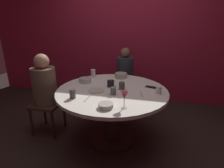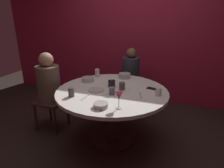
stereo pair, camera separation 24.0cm
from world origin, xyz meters
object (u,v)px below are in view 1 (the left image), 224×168
Objects in this scene: bowl_serving_large at (85,80)px; cup_near_candle at (159,90)px; seated_diner_back at (125,73)px; cup_far_edge at (113,91)px; candle_holder at (111,84)px; dinner_plate at (96,90)px; seated_diner_left at (44,86)px; dining_table at (112,100)px; cell_phone at (151,87)px; cup_center_front at (122,86)px; wine_glass at (124,96)px; cup_by_left_diner at (93,73)px; cup_by_right_diner at (73,94)px; bowl_small_white at (121,75)px; bowl_salad_center at (106,106)px.

cup_near_candle is (1.02, -0.20, 0.02)m from bowl_serving_large.
seated_diner_back is 12.08× the size of cup_far_edge.
candle_holder is 0.53× the size of dinner_plate.
seated_diner_left is 0.94m from candle_holder.
cell_phone is (0.48, 0.21, 0.15)m from dining_table.
seated_diner_left reaches higher than bowl_serving_large.
candle_holder is at bearing 170.47° from cup_near_candle.
dinner_plate is at bearing -155.65° from cup_center_front.
wine_glass is 1.15m from cup_by_left_diner.
cup_by_right_diner reaches higher than dining_table.
seated_diner_left reaches higher than cup_near_candle.
cup_far_edge is at bearing -53.38° from cup_by_left_diner.
dining_table is 13.05× the size of cup_by_right_diner.
dining_table is 0.55m from cell_phone.
cup_near_candle is 0.55m from cup_far_edge.
cell_phone is 0.94m from cup_by_left_diner.
cup_by_right_diner is 0.48m from cup_far_edge.
cup_center_front is (0.10, -0.48, 0.01)m from bowl_small_white.
seated_diner_back is 7.34× the size of bowl_salad_center.
cell_phone is 1.46× the size of cup_center_front.
cell_phone is (0.48, -0.80, 0.05)m from seated_diner_back.
bowl_salad_center is at bearing -60.67° from dinner_plate.
cup_far_edge reaches higher than dinner_plate.
dining_table is 0.23m from cup_center_front.
cup_near_candle is at bearing 1.06° from dining_table.
dinner_plate is 1.45× the size of cell_phone.
bowl_serving_large is at bearing 166.69° from candle_holder.
bowl_small_white is (0.46, 0.33, 0.01)m from bowl_serving_large.
cell_phone is at bearing -0.21° from bowl_serving_large.
cup_far_edge is at bearing 26.35° from cup_by_right_diner.
cup_near_candle is 0.47m from cup_center_front.
seated_diner_left is 1.13m from bowl_small_white.
cup_center_front is (-0.37, -0.15, 0.04)m from cell_phone.
bowl_small_white is 1.89× the size of cup_center_front.
cup_near_candle is 0.85× the size of cup_by_right_diner.
seated_diner_left is at bearing 148.93° from cup_by_right_diner.
candle_holder reaches higher than bowl_serving_large.
seated_diner_back is at bearing 91.97° from bowl_salad_center.
wine_glass is 1.49× the size of cup_by_left_diner.
bowl_small_white is (-0.04, 1.04, 0.01)m from bowl_salad_center.
seated_diner_left is at bearing 180.00° from dining_table.
cup_by_left_diner is (0.56, 0.48, 0.08)m from seated_diner_left.
seated_diner_back is 1.50m from wine_glass.
seated_diner_left reaches higher than seated_diner_back.
cup_far_edge is (-0.44, -0.35, 0.04)m from cell_phone.
seated_diner_left is 6.53× the size of bowl_small_white.
bowl_small_white is (0.99, 0.54, 0.06)m from seated_diner_left.
wine_glass is 0.58m from dinner_plate.
cup_far_edge is (0.49, -0.35, 0.02)m from bowl_serving_large.
cup_by_left_diner reaches higher than candle_holder.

